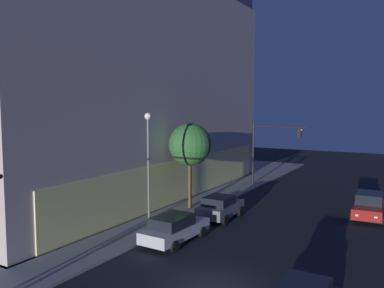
{
  "coord_description": "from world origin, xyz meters",
  "views": [
    {
      "loc": [
        -14.92,
        -7.67,
        7.94
      ],
      "look_at": [
        4.7,
        3.69,
        5.86
      ],
      "focal_mm": 37.0,
      "sensor_mm": 36.0,
      "label": 1
    }
  ],
  "objects_px": {
    "modern_building": "(70,82)",
    "car_red": "(369,205)",
    "traffic_light_far_corner": "(270,143)",
    "sidewalk_tree": "(190,145)",
    "car_grey": "(220,207)",
    "street_lamp_sidewalk": "(148,157)",
    "car_silver": "(174,228)"
  },
  "relations": [
    {
      "from": "modern_building",
      "to": "car_red",
      "type": "xyz_separation_m",
      "value": [
        2.62,
        -27.19,
        -9.63
      ]
    },
    {
      "from": "traffic_light_far_corner",
      "to": "sidewalk_tree",
      "type": "xyz_separation_m",
      "value": [
        -11.61,
        2.49,
        0.65
      ]
    },
    {
      "from": "traffic_light_far_corner",
      "to": "sidewalk_tree",
      "type": "relative_size",
      "value": 0.94
    },
    {
      "from": "sidewalk_tree",
      "to": "car_grey",
      "type": "height_order",
      "value": "sidewalk_tree"
    },
    {
      "from": "street_lamp_sidewalk",
      "to": "car_grey",
      "type": "bearing_deg",
      "value": -23.3
    },
    {
      "from": "modern_building",
      "to": "car_grey",
      "type": "relative_size",
      "value": 7.94
    },
    {
      "from": "car_red",
      "to": "modern_building",
      "type": "bearing_deg",
      "value": 95.5
    },
    {
      "from": "car_grey",
      "to": "car_red",
      "type": "xyz_separation_m",
      "value": [
        5.69,
        -9.2,
        0.03
      ]
    },
    {
      "from": "traffic_light_far_corner",
      "to": "car_silver",
      "type": "xyz_separation_m",
      "value": [
        -18.59,
        -0.54,
        -3.6
      ]
    },
    {
      "from": "car_grey",
      "to": "car_red",
      "type": "bearing_deg",
      "value": -58.26
    },
    {
      "from": "traffic_light_far_corner",
      "to": "street_lamp_sidewalk",
      "type": "height_order",
      "value": "street_lamp_sidewalk"
    },
    {
      "from": "traffic_light_far_corner",
      "to": "car_silver",
      "type": "relative_size",
      "value": 1.27
    },
    {
      "from": "car_red",
      "to": "sidewalk_tree",
      "type": "bearing_deg",
      "value": 109.78
    },
    {
      "from": "traffic_light_far_corner",
      "to": "sidewalk_tree",
      "type": "bearing_deg",
      "value": 167.9
    },
    {
      "from": "car_silver",
      "to": "car_grey",
      "type": "xyz_separation_m",
      "value": [
        5.76,
        -0.2,
        0.03
      ]
    },
    {
      "from": "street_lamp_sidewalk",
      "to": "sidewalk_tree",
      "type": "xyz_separation_m",
      "value": [
        6.61,
        0.9,
        0.2
      ]
    },
    {
      "from": "street_lamp_sidewalk",
      "to": "car_silver",
      "type": "xyz_separation_m",
      "value": [
        -0.37,
        -2.12,
        -4.06
      ]
    },
    {
      "from": "car_grey",
      "to": "modern_building",
      "type": "bearing_deg",
      "value": 80.31
    },
    {
      "from": "traffic_light_far_corner",
      "to": "car_red",
      "type": "relative_size",
      "value": 1.29
    },
    {
      "from": "car_grey",
      "to": "sidewalk_tree",
      "type": "bearing_deg",
      "value": 69.21
    },
    {
      "from": "sidewalk_tree",
      "to": "car_grey",
      "type": "relative_size",
      "value": 1.58
    },
    {
      "from": "modern_building",
      "to": "street_lamp_sidewalk",
      "type": "xyz_separation_m",
      "value": [
        -8.46,
        -15.66,
        -5.63
      ]
    },
    {
      "from": "car_silver",
      "to": "car_grey",
      "type": "relative_size",
      "value": 1.17
    },
    {
      "from": "sidewalk_tree",
      "to": "car_red",
      "type": "distance_m",
      "value": 13.85
    },
    {
      "from": "modern_building",
      "to": "traffic_light_far_corner",
      "type": "bearing_deg",
      "value": -60.5
    },
    {
      "from": "modern_building",
      "to": "car_silver",
      "type": "xyz_separation_m",
      "value": [
        -8.83,
        -17.79,
        -9.68
      ]
    },
    {
      "from": "modern_building",
      "to": "car_silver",
      "type": "distance_m",
      "value": 22.1
    },
    {
      "from": "sidewalk_tree",
      "to": "traffic_light_far_corner",
      "type": "bearing_deg",
      "value": -12.1
    },
    {
      "from": "modern_building",
      "to": "car_grey",
      "type": "xyz_separation_m",
      "value": [
        -3.07,
        -17.99,
        -9.65
      ]
    },
    {
      "from": "street_lamp_sidewalk",
      "to": "modern_building",
      "type": "bearing_deg",
      "value": 61.62
    },
    {
      "from": "car_silver",
      "to": "car_grey",
      "type": "bearing_deg",
      "value": -1.96
    },
    {
      "from": "modern_building",
      "to": "sidewalk_tree",
      "type": "distance_m",
      "value": 15.84
    }
  ]
}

